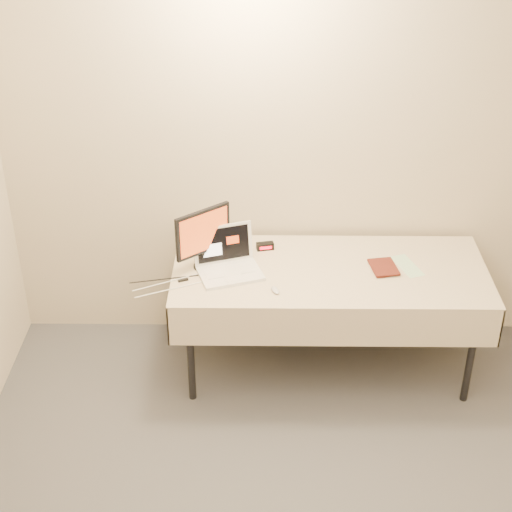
{
  "coord_description": "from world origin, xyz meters",
  "views": [
    {
      "loc": [
        -0.4,
        -1.88,
        3.19
      ],
      "look_at": [
        -0.44,
        1.99,
        0.86
      ],
      "focal_mm": 55.0,
      "sensor_mm": 36.0,
      "label": 1
    }
  ],
  "objects_px": {
    "table": "(330,278)",
    "monitor": "(203,234)",
    "laptop": "(227,261)",
    "book": "(373,256)"
  },
  "relations": [
    {
      "from": "table",
      "to": "monitor",
      "type": "height_order",
      "value": "monitor"
    },
    {
      "from": "laptop",
      "to": "book",
      "type": "xyz_separation_m",
      "value": [
        0.85,
        0.01,
        0.04
      ]
    },
    {
      "from": "table",
      "to": "book",
      "type": "relative_size",
      "value": 9.37
    },
    {
      "from": "table",
      "to": "laptop",
      "type": "bearing_deg",
      "value": -178.85
    },
    {
      "from": "laptop",
      "to": "book",
      "type": "relative_size",
      "value": 2.18
    },
    {
      "from": "monitor",
      "to": "table",
      "type": "bearing_deg",
      "value": -40.77
    },
    {
      "from": "laptop",
      "to": "monitor",
      "type": "relative_size",
      "value": 1.14
    },
    {
      "from": "book",
      "to": "monitor",
      "type": "bearing_deg",
      "value": 168.99
    },
    {
      "from": "table",
      "to": "monitor",
      "type": "distance_m",
      "value": 0.8
    },
    {
      "from": "laptop",
      "to": "book",
      "type": "bearing_deg",
      "value": -18.25
    }
  ]
}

